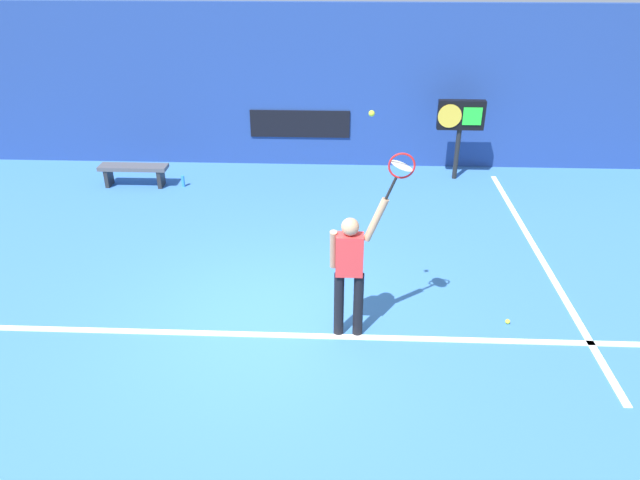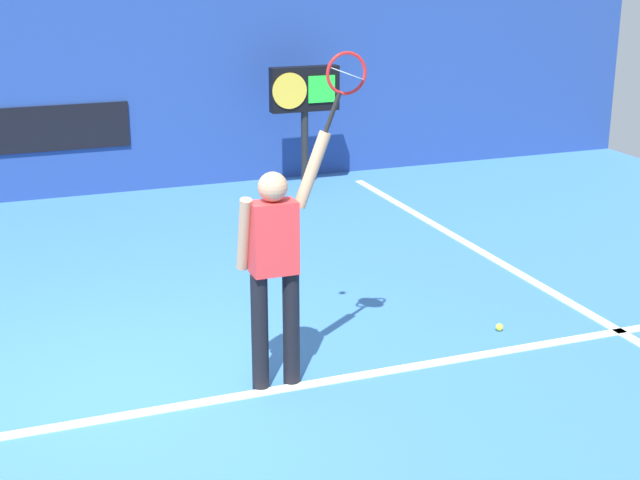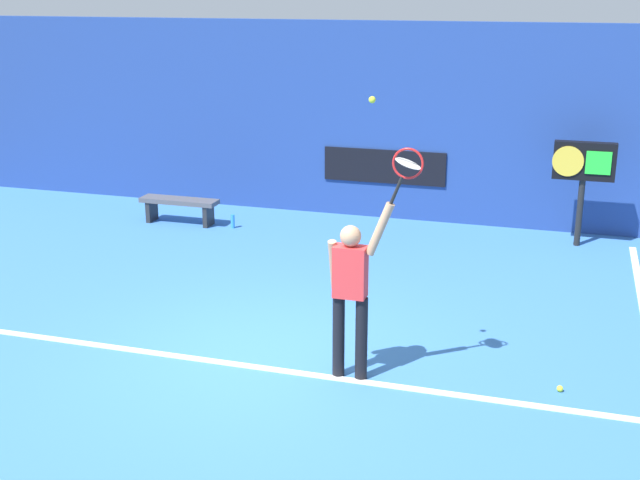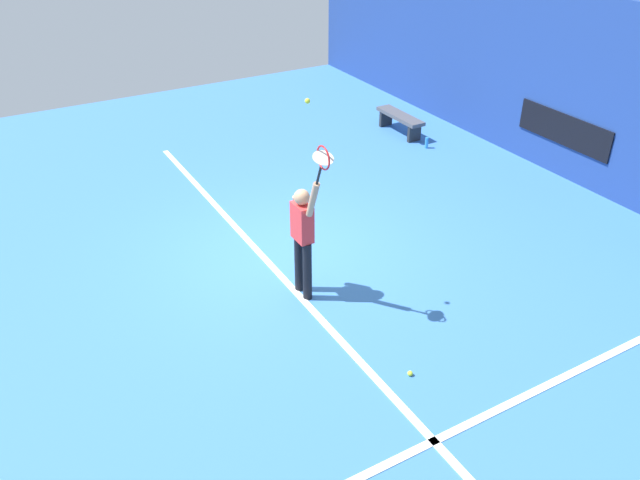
{
  "view_description": "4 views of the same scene",
  "coord_description": "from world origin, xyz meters",
  "px_view_note": "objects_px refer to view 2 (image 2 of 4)",
  "views": [
    {
      "loc": [
        0.99,
        -6.64,
        4.75
      ],
      "look_at": [
        0.7,
        0.26,
        1.12
      ],
      "focal_mm": 33.26,
      "sensor_mm": 36.0,
      "label": 1
    },
    {
      "loc": [
        -0.92,
        -6.48,
        3.25
      ],
      "look_at": [
        1.47,
        -0.19,
        1.12
      ],
      "focal_mm": 52.55,
      "sensor_mm": 36.0,
      "label": 2
    },
    {
      "loc": [
        3.16,
        -8.05,
        4.02
      ],
      "look_at": [
        0.73,
        -0.17,
        1.48
      ],
      "focal_mm": 46.49,
      "sensor_mm": 36.0,
      "label": 3
    },
    {
      "loc": [
        7.85,
        -3.85,
        5.52
      ],
      "look_at": [
        1.28,
        -0.08,
        0.96
      ],
      "focal_mm": 36.11,
      "sensor_mm": 36.0,
      "label": 4
    }
  ],
  "objects_px": {
    "tennis_player": "(275,261)",
    "scoreboard_clock": "(304,95)",
    "spare_ball": "(499,327)",
    "tennis_racket": "(345,78)"
  },
  "relations": [
    {
      "from": "tennis_racket",
      "to": "scoreboard_clock",
      "type": "relative_size",
      "value": 0.37
    },
    {
      "from": "tennis_player",
      "to": "scoreboard_clock",
      "type": "xyz_separation_m",
      "value": [
        2.27,
        5.63,
        0.3
      ]
    },
    {
      "from": "spare_ball",
      "to": "scoreboard_clock",
      "type": "bearing_deg",
      "value": 88.85
    },
    {
      "from": "scoreboard_clock",
      "to": "spare_ball",
      "type": "bearing_deg",
      "value": -91.15
    },
    {
      "from": "tennis_racket",
      "to": "spare_ball",
      "type": "relative_size",
      "value": 9.18
    },
    {
      "from": "tennis_player",
      "to": "tennis_racket",
      "type": "relative_size",
      "value": 3.15
    },
    {
      "from": "tennis_player",
      "to": "scoreboard_clock",
      "type": "distance_m",
      "value": 6.08
    },
    {
      "from": "tennis_racket",
      "to": "scoreboard_clock",
      "type": "height_order",
      "value": "tennis_racket"
    },
    {
      "from": "tennis_player",
      "to": "spare_ball",
      "type": "distance_m",
      "value": 2.4
    },
    {
      "from": "scoreboard_clock",
      "to": "spare_ball",
      "type": "relative_size",
      "value": 24.81
    }
  ]
}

